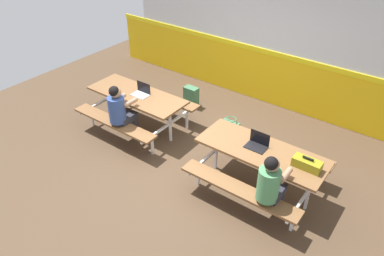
{
  "coord_description": "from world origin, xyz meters",
  "views": [
    {
      "loc": [
        3.16,
        -4.15,
        4.09
      ],
      "look_at": [
        0.0,
        0.06,
        0.55
      ],
      "focal_mm": 34.6,
      "sensor_mm": 36.0,
      "label": 1
    }
  ],
  "objects": [
    {
      "name": "student_nearer",
      "position": [
        -1.22,
        -0.43,
        0.71
      ],
      "size": [
        0.36,
        0.53,
        1.21
      ],
      "color": "#2D2D38",
      "rests_on": "ground"
    },
    {
      "name": "backpack_dark",
      "position": [
        -1.04,
        1.41,
        0.22
      ],
      "size": [
        0.3,
        0.22,
        0.44
      ],
      "color": "#3F724C",
      "rests_on": "ground"
    },
    {
      "name": "laptop_silver",
      "position": [
        -1.26,
        0.16,
        0.79
      ],
      "size": [
        0.32,
        0.22,
        0.22
      ],
      "color": "silver",
      "rests_on": "picnic_table_left"
    },
    {
      "name": "student_further",
      "position": [
        1.79,
        -0.56,
        0.71
      ],
      "size": [
        0.36,
        0.53,
        1.21
      ],
      "color": "#2D2D38",
      "rests_on": "ground"
    },
    {
      "name": "picnic_table_right",
      "position": [
        1.36,
        -0.01,
        0.58
      ],
      "size": [
        1.97,
        1.57,
        0.74
      ],
      "color": "brown",
      "rests_on": "ground"
    },
    {
      "name": "ground_plane",
      "position": [
        0.0,
        0.0,
        -0.01
      ],
      "size": [
        10.0,
        10.0,
        0.02
      ],
      "primitive_type": "cube",
      "color": "#4C3826"
    },
    {
      "name": "tote_bag_bright",
      "position": [
        0.28,
        0.88,
        0.19
      ],
      "size": [
        0.34,
        0.21,
        0.43
      ],
      "color": "#3F724C",
      "rests_on": "ground"
    },
    {
      "name": "laptop_dark",
      "position": [
        1.26,
        0.03,
        0.79
      ],
      "size": [
        0.32,
        0.22,
        0.22
      ],
      "color": "black",
      "rests_on": "picnic_table_right"
    },
    {
      "name": "toolbox_grey",
      "position": [
        2.05,
        -0.0,
        0.81
      ],
      "size": [
        0.4,
        0.18,
        0.18
      ],
      "color": "olive",
      "rests_on": "picnic_table_right"
    },
    {
      "name": "picnic_table_left",
      "position": [
        -1.36,
        0.13,
        0.58
      ],
      "size": [
        1.97,
        1.57,
        0.74
      ],
      "color": "brown",
      "rests_on": "ground"
    },
    {
      "name": "accent_backdrop",
      "position": [
        0.0,
        2.58,
        1.25
      ],
      "size": [
        8.0,
        0.14,
        2.6
      ],
      "color": "yellow",
      "rests_on": "ground"
    }
  ]
}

